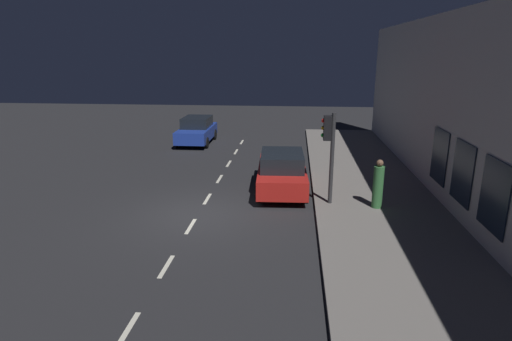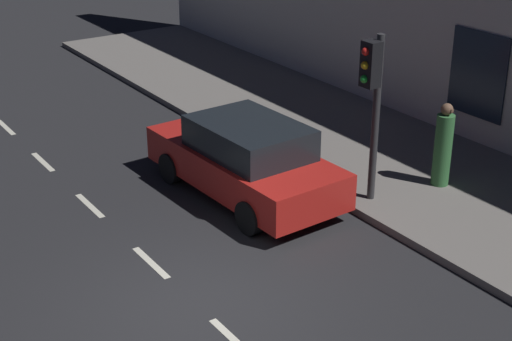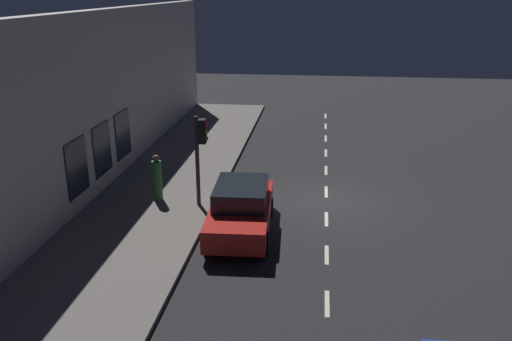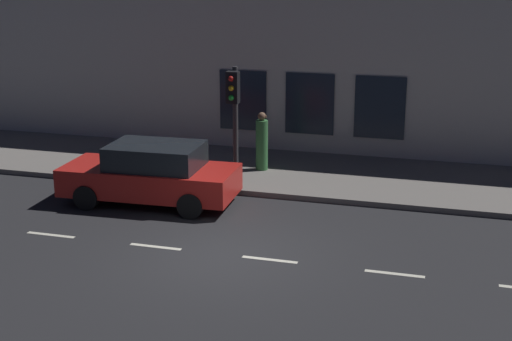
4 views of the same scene
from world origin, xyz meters
TOP-DOWN VIEW (x-y plane):
  - ground_plane at (0.00, 0.00)m, footprint 60.00×60.00m
  - sidewalk at (6.25, 0.00)m, footprint 4.50×32.00m
  - lane_centre_line at (0.00, -1.00)m, footprint 0.12×27.20m
  - traffic_light at (4.41, 1.19)m, footprint 0.49×0.32m
  - parked_car_0 at (2.76, 2.89)m, footprint 2.09×4.51m
  - pedestrian_0 at (6.11, 0.90)m, footprint 0.38×0.38m

SIDE VIEW (x-z plane):
  - ground_plane at x=0.00m, z-range 0.00..0.00m
  - lane_centre_line at x=0.00m, z-range 0.00..0.01m
  - sidewalk at x=6.25m, z-range 0.00..0.15m
  - parked_car_0 at x=2.76m, z-range 0.00..1.58m
  - pedestrian_0 at x=6.11m, z-range 0.09..1.80m
  - traffic_light at x=4.41m, z-range 0.75..3.97m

